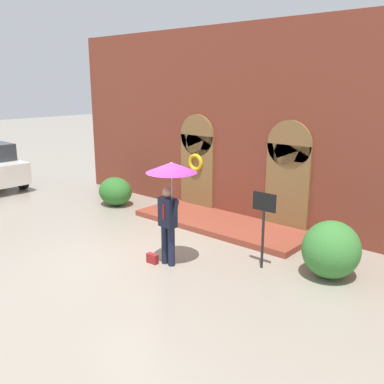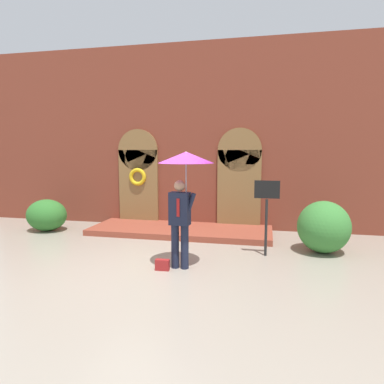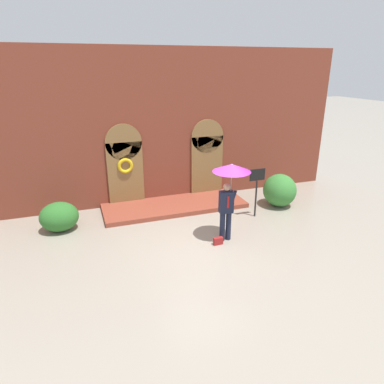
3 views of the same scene
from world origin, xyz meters
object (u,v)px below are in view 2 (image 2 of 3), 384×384
Objects in this scene: person_with_umbrella at (184,175)px; sign_post at (267,205)px; handbag at (162,265)px; shrub_left at (47,215)px; shrub_right at (324,227)px.

sign_post is at bearing 37.40° from person_with_umbrella.
sign_post is (1.60, 1.22, -0.75)m from person_with_umbrella.
handbag is (-0.41, -0.20, -1.80)m from person_with_umbrella.
person_with_umbrella is at bearing 22.97° from handbag.
shrub_left is (-4.79, 2.32, -1.44)m from person_with_umbrella.
shrub_left is 0.96× the size of shrub_right.
person_with_umbrella is 8.44× the size of handbag.
sign_post is at bearing -9.74° from shrub_left.
shrub_right is (3.33, 1.98, 0.50)m from handbag.
handbag is 0.22× the size of shrub_right.
sign_post is 1.38× the size of shrub_right.
shrub_right reaches higher than shrub_left.
shrub_right is at bearing 27.84° from handbag.
person_with_umbrella reaches higher than sign_post.
shrub_right is at bearing -3.97° from shrub_left.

